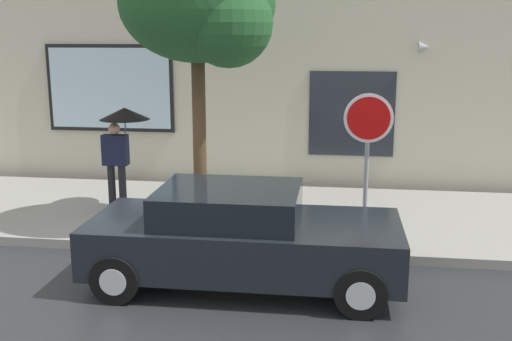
{
  "coord_description": "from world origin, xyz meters",
  "views": [
    {
      "loc": [
        2.6,
        -7.72,
        3.38
      ],
      "look_at": [
        1.3,
        1.8,
        1.2
      ],
      "focal_mm": 42.65,
      "sensor_mm": 36.0,
      "label": 1
    }
  ],
  "objects_px": {
    "stop_sign": "(368,138)",
    "street_tree": "(203,8)",
    "parked_car": "(242,237)",
    "pedestrian_with_umbrella": "(121,130)"
  },
  "relations": [
    {
      "from": "stop_sign",
      "to": "street_tree",
      "type": "bearing_deg",
      "value": 176.49
    },
    {
      "from": "parked_car",
      "to": "stop_sign",
      "type": "relative_size",
      "value": 1.79
    },
    {
      "from": "street_tree",
      "to": "stop_sign",
      "type": "relative_size",
      "value": 1.98
    },
    {
      "from": "pedestrian_with_umbrella",
      "to": "street_tree",
      "type": "height_order",
      "value": "street_tree"
    },
    {
      "from": "pedestrian_with_umbrella",
      "to": "stop_sign",
      "type": "xyz_separation_m",
      "value": [
        4.44,
        -1.3,
        0.17
      ]
    },
    {
      "from": "parked_car",
      "to": "pedestrian_with_umbrella",
      "type": "height_order",
      "value": "pedestrian_with_umbrella"
    },
    {
      "from": "parked_car",
      "to": "street_tree",
      "type": "bearing_deg",
      "value": 115.85
    },
    {
      "from": "stop_sign",
      "to": "parked_car",
      "type": "bearing_deg",
      "value": -135.86
    },
    {
      "from": "parked_car",
      "to": "street_tree",
      "type": "distance_m",
      "value": 3.68
    },
    {
      "from": "parked_car",
      "to": "street_tree",
      "type": "height_order",
      "value": "street_tree"
    }
  ]
}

